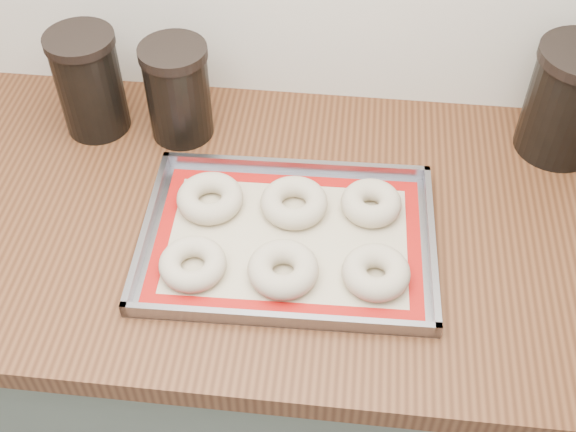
# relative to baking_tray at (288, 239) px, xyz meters

# --- Properties ---
(cabinet) EXTENTS (3.00, 0.65, 0.86)m
(cabinet) POSITION_rel_baking_tray_xyz_m (0.04, 0.06, -0.48)
(cabinet) COLOR #5D675B
(cabinet) RESTS_ON floor
(countertop) EXTENTS (3.06, 0.68, 0.04)m
(countertop) POSITION_rel_baking_tray_xyz_m (0.04, 0.06, -0.03)
(countertop) COLOR brown
(countertop) RESTS_ON cabinet
(baking_tray) EXTENTS (0.47, 0.34, 0.03)m
(baking_tray) POSITION_rel_baking_tray_xyz_m (0.00, 0.00, 0.00)
(baking_tray) COLOR gray
(baking_tray) RESTS_ON countertop
(baking_mat) EXTENTS (0.43, 0.30, 0.00)m
(baking_mat) POSITION_rel_baking_tray_xyz_m (0.00, 0.00, -0.00)
(baking_mat) COLOR #C6B793
(baking_mat) RESTS_ON baking_tray
(bagel_front_left) EXTENTS (0.13, 0.13, 0.03)m
(bagel_front_left) POSITION_rel_baking_tray_xyz_m (-0.14, -0.08, 0.01)
(bagel_front_left) COLOR #BCAC91
(bagel_front_left) RESTS_ON baking_mat
(bagel_front_mid) EXTENTS (0.12, 0.12, 0.04)m
(bagel_front_mid) POSITION_rel_baking_tray_xyz_m (0.00, -0.08, 0.02)
(bagel_front_mid) COLOR #BCAC91
(bagel_front_mid) RESTS_ON baking_mat
(bagel_front_right) EXTENTS (0.13, 0.13, 0.04)m
(bagel_front_right) POSITION_rel_baking_tray_xyz_m (0.14, -0.07, 0.02)
(bagel_front_right) COLOR #BCAC91
(bagel_front_right) RESTS_ON baking_mat
(bagel_back_left) EXTENTS (0.11, 0.11, 0.04)m
(bagel_back_left) POSITION_rel_baking_tray_xyz_m (-0.14, 0.06, 0.02)
(bagel_back_left) COLOR #BCAC91
(bagel_back_left) RESTS_ON baking_mat
(bagel_back_mid) EXTENTS (0.11, 0.11, 0.04)m
(bagel_back_mid) POSITION_rel_baking_tray_xyz_m (0.00, 0.07, 0.02)
(bagel_back_mid) COLOR #BCAC91
(bagel_back_mid) RESTS_ON baking_mat
(bagel_back_right) EXTENTS (0.12, 0.12, 0.04)m
(bagel_back_right) POSITION_rel_baking_tray_xyz_m (0.13, 0.08, 0.02)
(bagel_back_right) COLOR #BCAC91
(bagel_back_right) RESTS_ON baking_mat
(canister_left) EXTENTS (0.12, 0.12, 0.19)m
(canister_left) POSITION_rel_baking_tray_xyz_m (-0.38, 0.25, 0.09)
(canister_left) COLOR black
(canister_left) RESTS_ON countertop
(canister_mid) EXTENTS (0.12, 0.12, 0.18)m
(canister_mid) POSITION_rel_baking_tray_xyz_m (-0.22, 0.25, 0.08)
(canister_mid) COLOR black
(canister_mid) RESTS_ON countertop
(canister_right) EXTENTS (0.15, 0.15, 0.20)m
(canister_right) POSITION_rel_baking_tray_xyz_m (0.45, 0.28, 0.10)
(canister_right) COLOR black
(canister_right) RESTS_ON countertop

